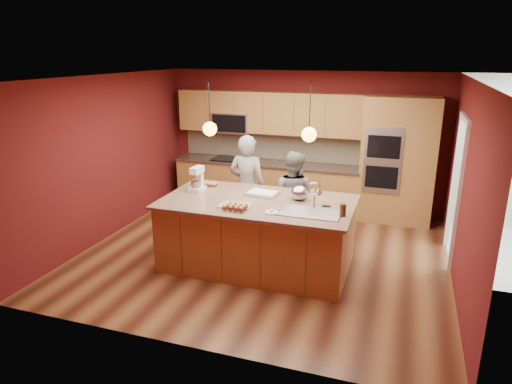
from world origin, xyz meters
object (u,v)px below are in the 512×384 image
(person_left, at_px, (247,187))
(island, at_px, (259,233))
(person_right, at_px, (293,197))
(stand_mixer, at_px, (197,180))
(mixing_bowl, at_px, (300,193))

(person_left, bearing_deg, island, 120.03)
(island, distance_m, person_right, 1.08)
(island, distance_m, stand_mixer, 1.25)
(island, relative_size, person_right, 1.78)
(person_right, distance_m, stand_mixer, 1.60)
(person_left, distance_m, person_right, 0.79)
(stand_mixer, bearing_deg, island, -5.82)
(person_right, bearing_deg, island, 87.77)
(island, distance_m, person_left, 1.21)
(person_right, xyz_separation_m, stand_mixer, (-1.30, -0.84, 0.40))
(person_left, relative_size, mixing_bowl, 6.80)
(person_left, height_order, person_right, person_left)
(person_left, xyz_separation_m, mixing_bowl, (1.08, -0.80, 0.23))
(island, bearing_deg, person_left, 117.65)
(stand_mixer, height_order, mixing_bowl, stand_mixer)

